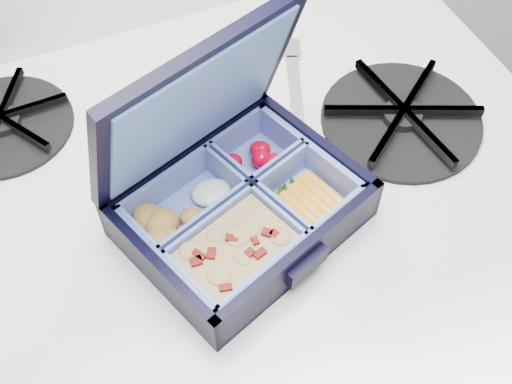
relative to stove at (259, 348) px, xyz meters
name	(u,v)px	position (x,y,z in m)	size (l,w,h in m)	color
stove	(259,348)	(0.00, 0.00, 0.00)	(0.66, 0.66, 1.00)	white
bento_box	(242,210)	(-0.05, -0.06, 0.52)	(0.21, 0.17, 0.05)	black
burner_grate	(403,114)	(0.17, 0.00, 0.51)	(0.18, 0.18, 0.03)	black
burner_grate_rear	(2,122)	(-0.24, 0.16, 0.51)	(0.15, 0.15, 0.02)	black
fork	(297,105)	(0.07, 0.06, 0.50)	(0.03, 0.20, 0.01)	#B3B4B6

